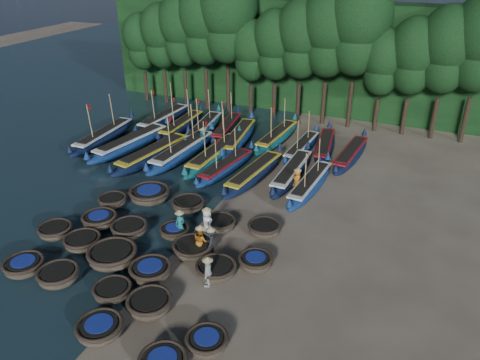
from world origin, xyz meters
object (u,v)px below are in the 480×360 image
at_px(coracle_5, 24,266).
at_px(long_boat_6, 254,173).
at_px(coracle_14, 216,269).
at_px(coracle_21, 150,194).
at_px(fisherman_4, 208,271).
at_px(fisherman_3, 211,240).
at_px(coracle_15, 100,220).
at_px(fisherman_6, 297,179).
at_px(long_boat_14, 277,137).
at_px(coracle_8, 150,304).
at_px(long_boat_3, 183,151).
at_px(coracle_6, 58,275).
at_px(long_boat_10, 182,126).
at_px(coracle_11, 82,241).
at_px(coracle_18, 193,248).
at_px(long_boat_9, 164,119).
at_px(fisherman_5, 203,139).
at_px(coracle_9, 207,341).
at_px(coracle_19, 256,261).
at_px(long_boat_4, 215,155).
at_px(coracle_16, 129,229).
at_px(long_boat_0, 104,136).
at_px(coracle_12, 112,255).
at_px(long_boat_17, 351,155).
at_px(coracle_3, 100,328).
at_px(long_boat_1, 131,143).
at_px(long_boat_8, 310,184).
at_px(long_boat_7, 292,172).
at_px(long_boat_2, 153,154).
at_px(coracle_7, 112,291).
at_px(long_boat_13, 238,137).
at_px(coracle_24, 264,228).
at_px(long_boat_12, 227,128).
at_px(coracle_10, 55,230).
at_px(coracle_17, 175,231).
at_px(coracle_22, 188,204).
at_px(long_boat_15, 302,148).
at_px(coracle_20, 113,201).
at_px(long_boat_16, 325,146).
at_px(coracle_13, 151,271).

distance_m(coracle_5, long_boat_6, 15.26).
bearing_deg(long_boat_6, coracle_14, -71.78).
bearing_deg(coracle_21, fisherman_4, -40.24).
bearing_deg(fisherman_3, coracle_15, -96.48).
relative_size(fisherman_4, fisherman_6, 0.99).
relative_size(coracle_21, long_boat_14, 0.32).
bearing_deg(coracle_8, long_boat_3, 113.84).
distance_m(coracle_6, coracle_14, 7.49).
bearing_deg(long_boat_10, coracle_11, -79.01).
relative_size(coracle_18, long_boat_9, 0.26).
height_order(coracle_5, long_boat_9, long_boat_9).
distance_m(coracle_21, fisherman_6, 9.48).
bearing_deg(fisherman_5, coracle_21, -167.17).
bearing_deg(coracle_9, long_boat_6, 103.85).
distance_m(coracle_19, long_boat_10, 19.83).
distance_m(coracle_11, long_boat_4, 12.66).
xyz_separation_m(long_boat_6, long_boat_14, (-0.73, 6.98, -0.00)).
height_order(coracle_16, long_boat_0, long_boat_0).
bearing_deg(long_boat_4, long_boat_3, -168.69).
distance_m(coracle_12, long_boat_17, 19.20).
distance_m(coracle_3, long_boat_1, 19.56).
height_order(coracle_15, long_boat_8, long_boat_8).
bearing_deg(long_boat_7, coracle_21, -138.66).
bearing_deg(long_boat_2, coracle_7, -55.75).
bearing_deg(coracle_18, long_boat_1, 136.29).
xyz_separation_m(coracle_14, long_boat_13, (-5.49, 15.81, 0.19)).
height_order(coracle_16, long_boat_1, long_boat_1).
distance_m(coracle_11, coracle_24, 9.78).
bearing_deg(coracle_21, long_boat_13, 81.93).
height_order(coracle_9, long_boat_12, long_boat_12).
relative_size(long_boat_3, long_boat_17, 1.17).
bearing_deg(long_boat_2, long_boat_14, 52.80).
bearing_deg(coracle_18, long_boat_8, 67.38).
bearing_deg(coracle_21, coracle_10, -115.98).
bearing_deg(coracle_17, coracle_22, 103.96).
relative_size(coracle_18, long_boat_1, 0.24).
xyz_separation_m(coracle_19, long_boat_15, (-1.83, 14.69, 0.09)).
xyz_separation_m(coracle_20, long_boat_16, (10.08, 13.15, 0.15)).
bearing_deg(coracle_22, long_boat_2, 137.40).
relative_size(coracle_11, long_boat_16, 0.26).
relative_size(coracle_13, long_boat_4, 0.24).
distance_m(coracle_11, coracle_13, 4.78).
distance_m(coracle_14, coracle_21, 8.67).
distance_m(coracle_13, coracle_18, 2.67).
relative_size(coracle_6, coracle_7, 1.16).
xyz_separation_m(coracle_10, long_boat_8, (11.57, 10.55, 0.14)).
xyz_separation_m(long_boat_14, long_boat_17, (6.16, -1.23, -0.02)).
height_order(coracle_9, long_boat_3, long_boat_3).
xyz_separation_m(coracle_6, long_boat_4, (0.98, 15.29, 0.18)).
height_order(coracle_14, long_boat_8, long_boat_8).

